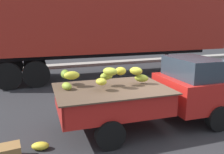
% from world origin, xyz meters
% --- Properties ---
extents(ground, '(220.00, 220.00, 0.00)m').
position_xyz_m(ground, '(0.00, 0.00, 0.00)').
color(ground, '#28282B').
extents(curb_strip, '(80.00, 0.80, 0.16)m').
position_xyz_m(curb_strip, '(0.00, 9.11, 0.08)').
color(curb_strip, gray).
rests_on(curb_strip, ground).
extents(pickup_truck, '(4.75, 2.02, 1.70)m').
position_xyz_m(pickup_truck, '(0.54, 0.11, 0.88)').
color(pickup_truck, '#B21E19').
rests_on(pickup_truck, ground).
extents(semi_trailer, '(12.05, 2.84, 3.95)m').
position_xyz_m(semi_trailer, '(0.78, 6.11, 2.54)').
color(semi_trailer, maroon).
rests_on(semi_trailer, ground).
extents(fallen_banana_bunch_near_tailgate, '(0.41, 0.31, 0.16)m').
position_xyz_m(fallen_banana_bunch_near_tailgate, '(-3.02, -0.12, 0.08)').
color(fallen_banana_bunch_near_tailgate, yellow).
rests_on(fallen_banana_bunch_near_tailgate, ground).
extents(produce_crate, '(0.55, 0.40, 0.30)m').
position_xyz_m(produce_crate, '(-3.65, -0.32, 0.15)').
color(produce_crate, olive).
rests_on(produce_crate, ground).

